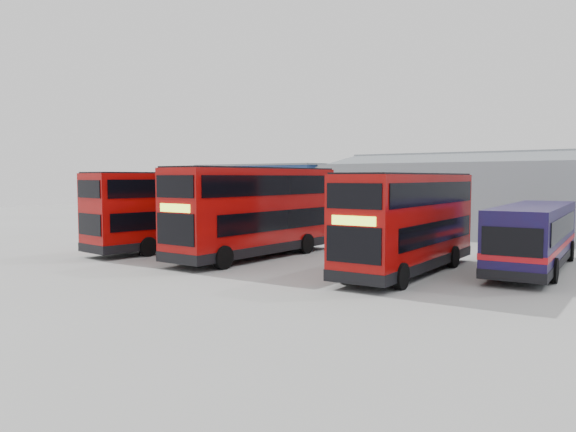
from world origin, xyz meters
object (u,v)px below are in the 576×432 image
(panel_van, at_px, (205,211))
(double_decker_left, at_px, (175,211))
(double_decker_right, at_px, (408,224))
(single_decker_blue, at_px, (534,238))
(maintenance_shed, at_px, (554,199))
(double_decker_centre, at_px, (256,213))
(office_block, at_px, (277,194))

(panel_van, bearing_deg, double_decker_left, -40.38)
(double_decker_left, relative_size, panel_van, 1.94)
(double_decker_right, xyz_separation_m, single_decker_blue, (4.00, 4.09, -0.69))
(maintenance_shed, distance_m, double_decker_left, 24.90)
(double_decker_centre, bearing_deg, double_decker_left, -175.92)
(office_block, height_order, single_decker_blue, office_block)
(maintenance_shed, height_order, double_decker_right, maintenance_shed)
(office_block, distance_m, panel_van, 6.65)
(office_block, relative_size, panel_van, 2.30)
(double_decker_left, height_order, double_decker_centre, double_decker_centre)
(office_block, xyz_separation_m, maintenance_shed, (22.00, 2.01, 0.02))
(double_decker_right, relative_size, panel_van, 1.89)
(double_decker_centre, distance_m, double_decker_right, 8.14)
(double_decker_left, height_order, panel_van, double_decker_left)
(office_block, distance_m, double_decker_left, 18.89)
(panel_van, bearing_deg, double_decker_centre, -26.69)
(double_decker_centre, bearing_deg, panel_van, 142.61)
(office_block, relative_size, single_decker_blue, 1.16)
(single_decker_blue, bearing_deg, double_decker_centre, 14.48)
(office_block, relative_size, double_decker_centre, 1.14)
(panel_van, bearing_deg, maintenance_shed, 27.08)
(office_block, xyz_separation_m, double_decker_left, (6.72, -17.65, -0.43))
(maintenance_shed, xyz_separation_m, double_decker_left, (-15.28, -19.66, -0.46))
(double_decker_right, bearing_deg, maintenance_shed, 81.78)
(double_decker_centre, bearing_deg, office_block, 124.80)
(office_block, bearing_deg, panel_van, -119.01)
(maintenance_shed, height_order, single_decker_blue, maintenance_shed)
(maintenance_shed, height_order, double_decker_centre, maintenance_shed)
(double_decker_centre, bearing_deg, double_decker_right, 1.93)
(single_decker_blue, bearing_deg, office_block, -33.29)
(office_block, height_order, double_decker_right, office_block)
(double_decker_right, relative_size, single_decker_blue, 0.95)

